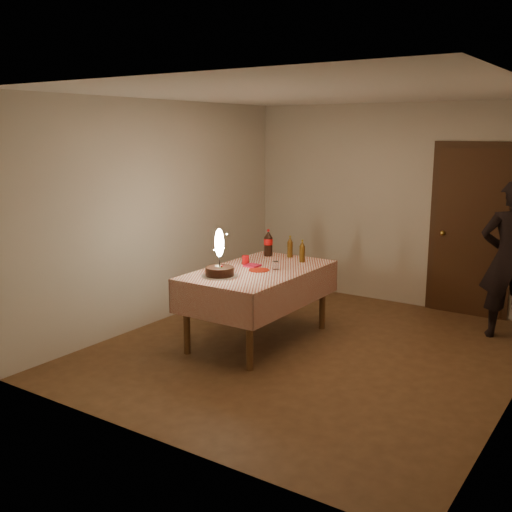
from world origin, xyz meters
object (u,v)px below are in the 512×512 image
object	(u,v)px
clear_cup	(276,265)
amber_bottle_right	(302,252)
photographer	(511,259)
birthday_cake	(220,265)
red_cup	(246,260)
red_plate	(259,270)
cola_bottle	(268,243)
amber_bottle_left	(290,247)
dining_table	(259,279)

from	to	relation	value
clear_cup	amber_bottle_right	size ratio (longest dim) A/B	0.35
photographer	birthday_cake	bearing A→B (deg)	-138.70
red_cup	photographer	xyz separation A→B (m)	(2.46, 1.49, 0.03)
birthday_cake	red_cup	xyz separation A→B (m)	(-0.09, 0.59, -0.06)
birthday_cake	red_plate	size ratio (longest dim) A/B	2.22
cola_bottle	photographer	xyz separation A→B (m)	(2.50, 0.96, -0.07)
red_plate	photographer	bearing A→B (deg)	37.19
cola_bottle	photographer	size ratio (longest dim) A/B	0.18
amber_bottle_left	cola_bottle	bearing A→B (deg)	-163.40
amber_bottle_left	photographer	bearing A→B (deg)	21.47
birthday_cake	cola_bottle	distance (m)	1.13
amber_bottle_left	red_plate	bearing A→B (deg)	-84.60
amber_bottle_right	birthday_cake	bearing A→B (deg)	-109.19
cola_bottle	photographer	bearing A→B (deg)	20.99
red_cup	amber_bottle_left	distance (m)	0.65
red_plate	clear_cup	size ratio (longest dim) A/B	2.44
cola_bottle	photographer	distance (m)	2.68
amber_bottle_right	dining_table	bearing A→B (deg)	-109.40
red_plate	clear_cup	distance (m)	0.19
dining_table	photographer	xyz separation A→B (m)	(2.21, 1.61, 0.19)
red_plate	amber_bottle_right	distance (m)	0.65
clear_cup	cola_bottle	distance (m)	0.73
amber_bottle_left	photographer	distance (m)	2.42
clear_cup	photographer	distance (m)	2.55
red_plate	birthday_cake	bearing A→B (deg)	-114.16
birthday_cake	amber_bottle_right	bearing A→B (deg)	70.81
birthday_cake	cola_bottle	bearing A→B (deg)	96.72
red_plate	amber_bottle_left	size ratio (longest dim) A/B	0.86
dining_table	red_plate	size ratio (longest dim) A/B	7.82
birthday_cake	clear_cup	bearing A→B (deg)	60.12
clear_cup	amber_bottle_left	size ratio (longest dim) A/B	0.35
dining_table	red_cup	size ratio (longest dim) A/B	17.20
amber_bottle_left	photographer	world-z (taller)	photographer
amber_bottle_right	amber_bottle_left	bearing A→B (deg)	149.09
birthday_cake	red_plate	xyz separation A→B (m)	(0.19, 0.43, -0.11)
red_cup	amber_bottle_right	distance (m)	0.65
amber_bottle_right	photographer	size ratio (longest dim) A/B	0.15
cola_bottle	amber_bottle_right	xyz separation A→B (m)	(0.50, -0.07, -0.03)
birthday_cake	red_cup	distance (m)	0.60
clear_cup	dining_table	bearing A→B (deg)	-151.09
red_plate	cola_bottle	bearing A→B (deg)	115.18
photographer	dining_table	bearing A→B (deg)	-143.90
clear_cup	photographer	bearing A→B (deg)	36.61
red_plate	red_cup	size ratio (longest dim) A/B	2.20
red_cup	amber_bottle_right	bearing A→B (deg)	45.39
clear_cup	cola_bottle	bearing A→B (deg)	128.95
dining_table	birthday_cake	distance (m)	0.55
cola_bottle	amber_bottle_left	size ratio (longest dim) A/B	1.25
clear_cup	amber_bottle_left	bearing A→B (deg)	107.54
dining_table	red_cup	distance (m)	0.32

